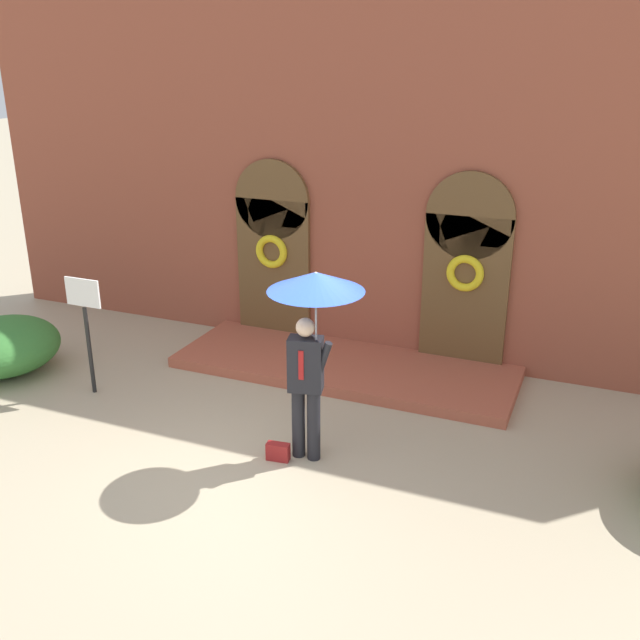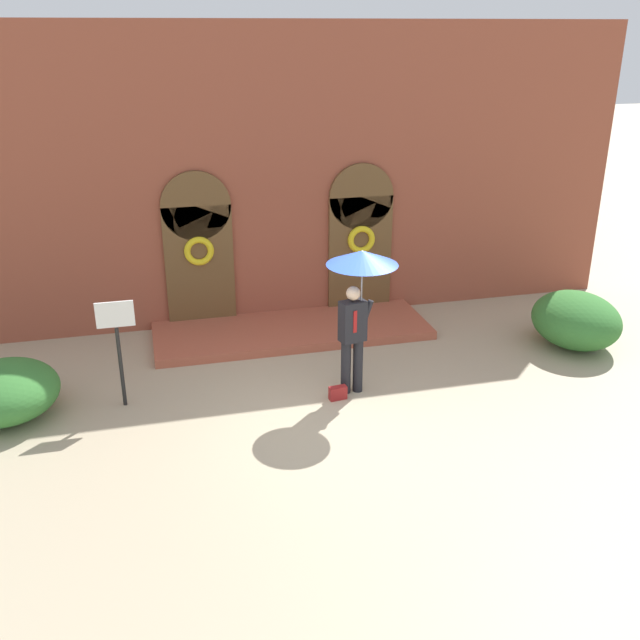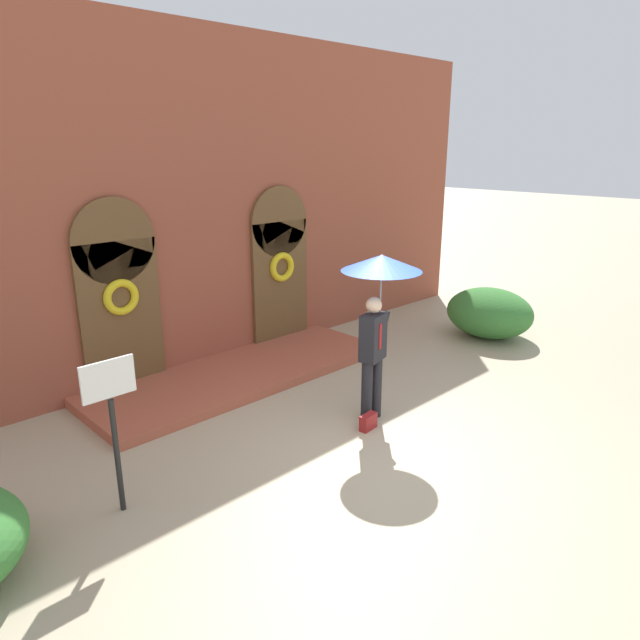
{
  "view_description": "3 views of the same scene",
  "coord_description": "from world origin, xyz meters",
  "px_view_note": "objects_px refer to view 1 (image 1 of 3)",
  "views": [
    {
      "loc": [
        3.51,
        -6.34,
        4.61
      ],
      "look_at": [
        0.34,
        1.26,
        1.52
      ],
      "focal_mm": 40.0,
      "sensor_mm": 36.0,
      "label": 1
    },
    {
      "loc": [
        -2.54,
        -9.22,
        5.46
      ],
      "look_at": [
        0.1,
        1.25,
        1.01
      ],
      "focal_mm": 40.0,
      "sensor_mm": 36.0,
      "label": 2
    },
    {
      "loc": [
        -5.24,
        -4.27,
        3.78
      ],
      "look_at": [
        0.17,
        1.32,
        1.37
      ],
      "focal_mm": 32.0,
      "sensor_mm": 36.0,
      "label": 3
    }
  ],
  "objects_px": {
    "sign_post": "(86,317)",
    "handbag": "(278,452)",
    "shrub_left": "(5,346)",
    "person_with_umbrella": "(313,310)"
  },
  "relations": [
    {
      "from": "sign_post",
      "to": "handbag",
      "type": "bearing_deg",
      "value": -11.08
    },
    {
      "from": "shrub_left",
      "to": "handbag",
      "type": "bearing_deg",
      "value": -8.2
    },
    {
      "from": "sign_post",
      "to": "shrub_left",
      "type": "distance_m",
      "value": 1.87
    },
    {
      "from": "person_with_umbrella",
      "to": "handbag",
      "type": "relative_size",
      "value": 8.44
    },
    {
      "from": "person_with_umbrella",
      "to": "shrub_left",
      "type": "xyz_separation_m",
      "value": [
        -5.36,
        0.52,
        -1.5
      ]
    },
    {
      "from": "sign_post",
      "to": "person_with_umbrella",
      "type": "bearing_deg",
      "value": -6.87
    },
    {
      "from": "handbag",
      "to": "sign_post",
      "type": "distance_m",
      "value": 3.49
    },
    {
      "from": "person_with_umbrella",
      "to": "handbag",
      "type": "distance_m",
      "value": 1.85
    },
    {
      "from": "handbag",
      "to": "sign_post",
      "type": "height_order",
      "value": "sign_post"
    },
    {
      "from": "person_with_umbrella",
      "to": "shrub_left",
      "type": "height_order",
      "value": "person_with_umbrella"
    }
  ]
}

